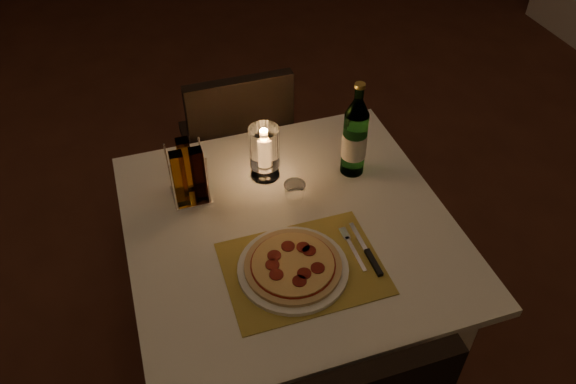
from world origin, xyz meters
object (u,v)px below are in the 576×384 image
object	(u,v)px
pizza	(293,265)
hurricane_candle	(264,149)
tumbler	(295,193)
chair_far	(237,140)
plate	(293,269)
water_bottle	(355,138)
main_table	(290,295)

from	to	relation	value
pizza	hurricane_candle	bearing A→B (deg)	84.37
tumbler	hurricane_candle	distance (m)	0.18
chair_far	plate	xyz separation A→B (m)	(-0.05, -0.89, 0.20)
pizza	tumbler	size ratio (longest dim) A/B	3.96
chair_far	hurricane_candle	world-z (taller)	hurricane_candle
tumbler	chair_far	bearing A→B (deg)	94.39
plate	tumbler	distance (m)	0.29
water_bottle	hurricane_candle	world-z (taller)	water_bottle
chair_far	water_bottle	world-z (taller)	water_bottle
main_table	pizza	distance (m)	0.44
hurricane_candle	plate	bearing A→B (deg)	-95.64
chair_far	plate	size ratio (longest dim) A/B	2.81
tumbler	water_bottle	world-z (taller)	water_bottle
main_table	pizza	xyz separation A→B (m)	(-0.05, -0.18, 0.39)
main_table	hurricane_candle	size ratio (longest dim) A/B	5.14
pizza	hurricane_candle	xyz separation A→B (m)	(0.04, 0.43, 0.09)
main_table	chair_far	xyz separation A→B (m)	(-0.00, 0.71, 0.18)
chair_far	tumbler	size ratio (longest dim) A/B	12.72
main_table	plate	size ratio (longest dim) A/B	3.12
pizza	plate	bearing A→B (deg)	-174.45
chair_far	plate	distance (m)	0.92
tumbler	hurricane_candle	size ratio (longest dim) A/B	0.36
plate	hurricane_candle	distance (m)	0.44
hurricane_candle	pizza	bearing A→B (deg)	-95.63
main_table	tumbler	xyz separation A→B (m)	(0.05, 0.10, 0.40)
main_table	hurricane_candle	distance (m)	0.54
plate	main_table	bearing A→B (deg)	74.48
main_table	water_bottle	bearing A→B (deg)	32.40
main_table	plate	world-z (taller)	plate
pizza	hurricane_candle	size ratio (longest dim) A/B	1.44
plate	pizza	bearing A→B (deg)	5.55
main_table	hurricane_candle	world-z (taller)	hurricane_candle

